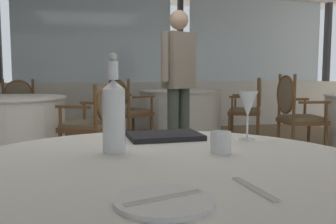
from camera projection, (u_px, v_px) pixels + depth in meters
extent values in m
plane|color=#756047|center=(120.00, 206.00, 2.79)|extent=(13.69, 13.69, 0.00)
cube|color=silver|center=(96.00, 106.00, 6.57)|extent=(9.94, 0.12, 0.85)
cube|color=silver|center=(94.00, 37.00, 6.46)|extent=(2.74, 0.02, 1.57)
cube|color=silver|center=(257.00, 41.00, 7.19)|extent=(2.74, 0.02, 1.57)
cube|color=#333338|center=(180.00, 39.00, 6.80)|extent=(0.08, 0.14, 1.57)
cube|color=#333338|center=(327.00, 42.00, 7.53)|extent=(0.08, 0.14, 1.57)
cylinder|color=white|center=(163.00, 170.00, 1.03)|extent=(1.31, 1.31, 0.02)
cylinder|color=white|center=(164.00, 200.00, 0.74)|extent=(0.20, 0.20, 0.01)
cube|color=silver|center=(164.00, 198.00, 0.74)|extent=(0.17, 0.07, 0.00)
cube|color=silver|center=(254.00, 189.00, 0.82)|extent=(0.03, 0.18, 0.00)
cylinder|color=white|center=(114.00, 121.00, 1.21)|extent=(0.07, 0.07, 0.21)
cone|color=white|center=(113.00, 84.00, 1.19)|extent=(0.07, 0.07, 0.03)
cylinder|color=white|center=(113.00, 70.00, 1.19)|extent=(0.03, 0.03, 0.06)
sphere|color=silver|center=(113.00, 57.00, 1.18)|extent=(0.03, 0.03, 0.03)
cylinder|color=white|center=(247.00, 139.00, 1.44)|extent=(0.06, 0.06, 0.00)
cylinder|color=white|center=(247.00, 128.00, 1.44)|extent=(0.01, 0.01, 0.09)
cone|color=white|center=(248.00, 104.00, 1.43)|extent=(0.08, 0.08, 0.10)
cylinder|color=white|center=(221.00, 142.00, 1.20)|extent=(0.07, 0.07, 0.07)
cube|color=black|center=(165.00, 136.00, 1.48)|extent=(0.29, 0.21, 0.02)
cube|color=brown|center=(302.00, 121.00, 4.42)|extent=(0.51, 0.51, 0.05)
cube|color=#75664C|center=(302.00, 118.00, 4.42)|extent=(0.47, 0.47, 0.04)
cylinder|color=brown|center=(309.00, 137.00, 4.67)|extent=(0.04, 0.04, 0.41)
cylinder|color=brown|center=(326.00, 143.00, 4.27)|extent=(0.04, 0.04, 0.41)
cylinder|color=brown|center=(278.00, 138.00, 4.62)|extent=(0.04, 0.04, 0.41)
cylinder|color=brown|center=(293.00, 143.00, 4.22)|extent=(0.04, 0.04, 0.41)
cylinder|color=brown|center=(280.00, 96.00, 4.57)|extent=(0.04, 0.04, 0.54)
cylinder|color=brown|center=(294.00, 98.00, 4.17)|extent=(0.04, 0.04, 0.54)
ellipsoid|color=#75664C|center=(285.00, 95.00, 4.36)|extent=(0.10, 0.39, 0.45)
torus|color=brown|center=(285.00, 95.00, 4.36)|extent=(0.09, 0.46, 0.46)
cube|color=brown|center=(295.00, 99.00, 4.65)|extent=(0.37, 0.08, 0.03)
cylinder|color=brown|center=(305.00, 108.00, 4.67)|extent=(0.03, 0.03, 0.22)
cube|color=brown|center=(315.00, 102.00, 4.15)|extent=(0.37, 0.08, 0.03)
cylinder|color=brown|center=(326.00, 112.00, 4.18)|extent=(0.03, 0.03, 0.22)
cylinder|color=white|center=(4.00, 98.00, 4.13)|extent=(1.34, 1.34, 0.02)
cylinder|color=white|center=(6.00, 131.00, 4.17)|extent=(1.30, 1.30, 0.72)
cube|color=brown|center=(87.00, 128.00, 3.90)|extent=(0.62, 0.62, 0.05)
cube|color=#75664C|center=(87.00, 124.00, 3.89)|extent=(0.57, 0.57, 0.04)
cylinder|color=brown|center=(61.00, 152.00, 3.78)|extent=(0.04, 0.04, 0.40)
cylinder|color=brown|center=(80.00, 145.00, 4.17)|extent=(0.04, 0.04, 0.40)
cylinder|color=brown|center=(96.00, 154.00, 3.68)|extent=(0.04, 0.04, 0.40)
cylinder|color=brown|center=(112.00, 147.00, 4.06)|extent=(0.04, 0.04, 0.40)
cylinder|color=brown|center=(95.00, 107.00, 3.63)|extent=(0.04, 0.04, 0.45)
cylinder|color=brown|center=(112.00, 104.00, 4.01)|extent=(0.04, 0.04, 0.45)
ellipsoid|color=#75664C|center=(105.00, 103.00, 3.82)|extent=(0.23, 0.37, 0.37)
torus|color=brown|center=(105.00, 103.00, 3.82)|extent=(0.21, 0.36, 0.39)
cube|color=brown|center=(73.00, 107.00, 3.64)|extent=(0.34, 0.21, 0.03)
cylinder|color=brown|center=(60.00, 118.00, 3.69)|extent=(0.03, 0.03, 0.22)
cube|color=brown|center=(95.00, 103.00, 4.12)|extent=(0.34, 0.21, 0.03)
cylinder|color=brown|center=(84.00, 113.00, 4.17)|extent=(0.03, 0.03, 0.22)
cube|color=brown|center=(17.00, 114.00, 5.13)|extent=(0.47, 0.47, 0.05)
cube|color=#75664C|center=(17.00, 111.00, 5.12)|extent=(0.43, 0.43, 0.04)
cylinder|color=brown|center=(32.00, 132.00, 5.01)|extent=(0.04, 0.04, 0.42)
cylinder|color=brown|center=(0.00, 133.00, 4.91)|extent=(0.04, 0.04, 0.42)
cylinder|color=brown|center=(35.00, 128.00, 5.39)|extent=(0.04, 0.04, 0.42)
cylinder|color=brown|center=(5.00, 129.00, 5.29)|extent=(0.04, 0.04, 0.42)
cylinder|color=brown|center=(33.00, 95.00, 5.34)|extent=(0.04, 0.04, 0.45)
cylinder|color=brown|center=(3.00, 95.00, 5.24)|extent=(0.04, 0.04, 0.45)
ellipsoid|color=#75664C|center=(19.00, 93.00, 5.30)|extent=(0.39, 0.06, 0.38)
torus|color=brown|center=(19.00, 93.00, 5.30)|extent=(0.39, 0.04, 0.39)
cube|color=brown|center=(36.00, 96.00, 5.15)|extent=(0.05, 0.37, 0.03)
cylinder|color=brown|center=(35.00, 105.00, 5.02)|extent=(0.03, 0.03, 0.22)
cylinder|color=white|center=(180.00, 91.00, 5.77)|extent=(1.30, 1.30, 0.02)
cylinder|color=white|center=(180.00, 114.00, 5.81)|extent=(1.26, 1.26, 0.72)
cube|color=brown|center=(165.00, 104.00, 6.76)|extent=(0.47, 0.47, 0.05)
cube|color=#75664C|center=(165.00, 102.00, 6.75)|extent=(0.43, 0.43, 0.04)
cylinder|color=brown|center=(178.00, 118.00, 6.64)|extent=(0.04, 0.04, 0.42)
cylinder|color=brown|center=(157.00, 118.00, 6.54)|extent=(0.04, 0.04, 0.42)
cylinder|color=brown|center=(173.00, 115.00, 7.03)|extent=(0.04, 0.04, 0.42)
cylinder|color=brown|center=(152.00, 116.00, 6.93)|extent=(0.04, 0.04, 0.42)
cylinder|color=brown|center=(173.00, 89.00, 6.97)|extent=(0.04, 0.04, 0.48)
cylinder|color=brown|center=(152.00, 89.00, 6.87)|extent=(0.04, 0.04, 0.48)
ellipsoid|color=#75664C|center=(162.00, 88.00, 6.94)|extent=(0.39, 0.06, 0.41)
torus|color=brown|center=(162.00, 88.00, 6.94)|extent=(0.42, 0.04, 0.42)
cube|color=brown|center=(178.00, 91.00, 6.78)|extent=(0.04, 0.37, 0.03)
cylinder|color=brown|center=(181.00, 97.00, 6.65)|extent=(0.03, 0.03, 0.22)
cube|color=brown|center=(152.00, 91.00, 6.65)|extent=(0.04, 0.37, 0.03)
cylinder|color=brown|center=(153.00, 98.00, 6.53)|extent=(0.03, 0.03, 0.22)
cube|color=brown|center=(131.00, 114.00, 5.11)|extent=(0.63, 0.63, 0.05)
cube|color=#75664C|center=(131.00, 111.00, 5.11)|extent=(0.58, 0.58, 0.04)
cylinder|color=brown|center=(133.00, 128.00, 5.42)|extent=(0.04, 0.04, 0.42)
cylinder|color=brown|center=(152.00, 131.00, 5.13)|extent=(0.04, 0.04, 0.42)
cylinder|color=brown|center=(111.00, 131.00, 5.14)|extent=(0.04, 0.04, 0.42)
cylinder|color=brown|center=(129.00, 134.00, 4.85)|extent=(0.04, 0.04, 0.42)
cylinder|color=brown|center=(110.00, 95.00, 5.09)|extent=(0.04, 0.04, 0.46)
cylinder|color=brown|center=(129.00, 97.00, 4.80)|extent=(0.04, 0.04, 0.46)
ellipsoid|color=#75664C|center=(118.00, 94.00, 4.93)|extent=(0.24, 0.36, 0.39)
torus|color=brown|center=(118.00, 94.00, 4.93)|extent=(0.23, 0.36, 0.40)
cube|color=brown|center=(121.00, 95.00, 5.28)|extent=(0.33, 0.22, 0.03)
cylinder|color=brown|center=(129.00, 102.00, 5.39)|extent=(0.03, 0.03, 0.22)
cube|color=brown|center=(144.00, 97.00, 4.92)|extent=(0.33, 0.22, 0.03)
cylinder|color=brown|center=(152.00, 104.00, 5.03)|extent=(0.03, 0.03, 0.22)
cube|color=brown|center=(244.00, 112.00, 5.55)|extent=(0.63, 0.63, 0.05)
cube|color=#75664C|center=(245.00, 110.00, 5.54)|extent=(0.58, 0.58, 0.04)
cylinder|color=brown|center=(229.00, 128.00, 5.43)|extent=(0.04, 0.04, 0.40)
cylinder|color=brown|center=(232.00, 125.00, 5.81)|extent=(0.04, 0.04, 0.40)
cylinder|color=brown|center=(257.00, 130.00, 5.32)|extent=(0.04, 0.04, 0.40)
cylinder|color=brown|center=(258.00, 126.00, 5.71)|extent=(0.04, 0.04, 0.40)
cylinder|color=brown|center=(258.00, 95.00, 5.27)|extent=(0.04, 0.04, 0.49)
cylinder|color=brown|center=(259.00, 94.00, 5.66)|extent=(0.04, 0.04, 0.49)
ellipsoid|color=#75664C|center=(260.00, 93.00, 5.46)|extent=(0.23, 0.37, 0.41)
torus|color=brown|center=(260.00, 93.00, 5.46)|extent=(0.23, 0.39, 0.43)
cube|color=brown|center=(242.00, 97.00, 5.29)|extent=(0.34, 0.21, 0.03)
cylinder|color=brown|center=(232.00, 105.00, 5.33)|extent=(0.03, 0.03, 0.22)
cube|color=brown|center=(245.00, 95.00, 5.77)|extent=(0.34, 0.21, 0.03)
cylinder|color=brown|center=(235.00, 102.00, 5.81)|extent=(0.03, 0.03, 0.22)
cylinder|color=#424C42|center=(184.00, 124.00, 4.30)|extent=(0.13, 0.13, 0.83)
cylinder|color=#424C42|center=(173.00, 125.00, 4.18)|extent=(0.13, 0.13, 0.83)
cube|color=gray|center=(179.00, 61.00, 4.17)|extent=(0.41, 0.36, 0.63)
sphere|color=beige|center=(179.00, 20.00, 4.12)|extent=(0.22, 0.22, 0.22)
cylinder|color=gray|center=(192.00, 58.00, 4.32)|extent=(0.09, 0.09, 0.53)
cylinder|color=gray|center=(165.00, 57.00, 4.01)|extent=(0.09, 0.09, 0.53)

